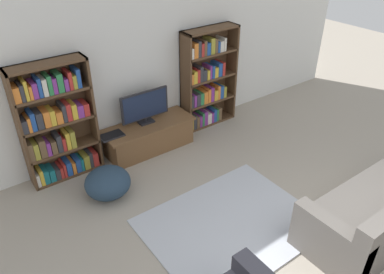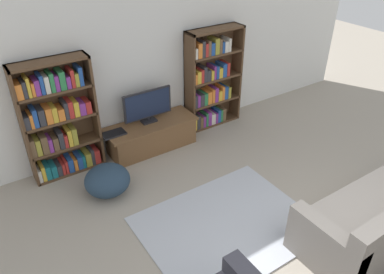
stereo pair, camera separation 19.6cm
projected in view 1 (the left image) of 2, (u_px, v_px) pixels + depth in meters
wall_back at (141, 64)px, 5.68m from camera, size 8.80×0.06×2.60m
bookshelf_left at (56, 124)px, 5.07m from camera, size 1.01×0.30×1.71m
bookshelf_right at (206, 80)px, 6.37m from camera, size 1.01×0.30×1.71m
tv_stand at (149, 136)px, 5.95m from camera, size 1.46×0.55×0.45m
television at (145, 107)px, 5.72m from camera, size 0.80×0.16×0.53m
laptop at (112, 136)px, 5.51m from camera, size 0.35×0.22×0.03m
area_rug at (231, 224)px, 4.61m from camera, size 2.03×1.61×0.02m
couch_right_sofa at (381, 211)px, 4.41m from camera, size 2.08×0.88×0.82m
beanbag_ottoman at (108, 183)px, 5.00m from camera, size 0.61×0.61×0.40m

